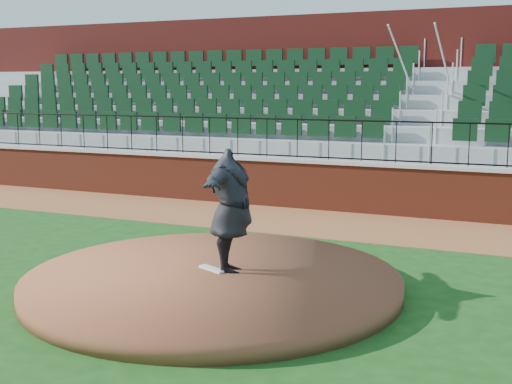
# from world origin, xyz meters

# --- Properties ---
(ground) EXTENTS (90.00, 90.00, 0.00)m
(ground) POSITION_xyz_m (0.00, 0.00, 0.00)
(ground) COLOR #144112
(ground) RESTS_ON ground
(warning_track) EXTENTS (34.00, 3.20, 0.01)m
(warning_track) POSITION_xyz_m (0.00, 5.40, 0.01)
(warning_track) COLOR brown
(warning_track) RESTS_ON ground
(field_wall) EXTENTS (34.00, 0.35, 1.20)m
(field_wall) POSITION_xyz_m (0.00, 7.00, 0.60)
(field_wall) COLOR maroon
(field_wall) RESTS_ON ground
(wall_cap) EXTENTS (34.00, 0.45, 0.10)m
(wall_cap) POSITION_xyz_m (0.00, 7.00, 1.25)
(wall_cap) COLOR #B7B7B7
(wall_cap) RESTS_ON field_wall
(wall_railing) EXTENTS (34.00, 0.05, 1.00)m
(wall_railing) POSITION_xyz_m (0.00, 7.00, 1.80)
(wall_railing) COLOR black
(wall_railing) RESTS_ON wall_cap
(seating_stands) EXTENTS (34.00, 5.10, 4.60)m
(seating_stands) POSITION_xyz_m (0.00, 9.72, 2.30)
(seating_stands) COLOR gray
(seating_stands) RESTS_ON ground
(concourse_wall) EXTENTS (34.00, 0.50, 5.50)m
(concourse_wall) POSITION_xyz_m (0.00, 12.52, 2.75)
(concourse_wall) COLOR maroon
(concourse_wall) RESTS_ON ground
(pitchers_mound) EXTENTS (5.87, 5.87, 0.25)m
(pitchers_mound) POSITION_xyz_m (0.00, -0.16, 0.12)
(pitchers_mound) COLOR brown
(pitchers_mound) RESTS_ON ground
(pitching_rubber) EXTENTS (0.54, 0.34, 0.04)m
(pitching_rubber) POSITION_xyz_m (-0.11, 0.02, 0.27)
(pitching_rubber) COLOR white
(pitching_rubber) RESTS_ON pitchers_mound
(pitcher) EXTENTS (1.27, 2.49, 1.95)m
(pitcher) POSITION_xyz_m (0.20, 0.08, 1.23)
(pitcher) COLOR black
(pitcher) RESTS_ON pitchers_mound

